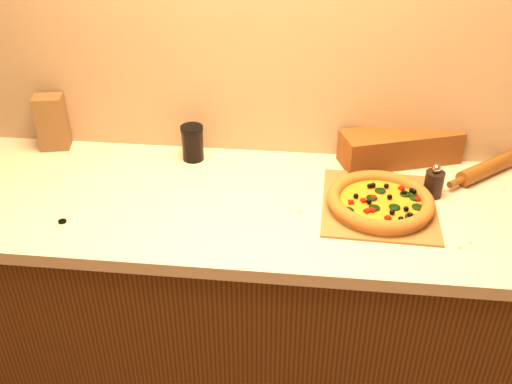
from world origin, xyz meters
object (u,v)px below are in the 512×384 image
object	(u,v)px
pizza_peel	(379,202)
pizza	(380,201)
pepper_grinder	(434,183)
dark_jar	(193,143)
rolling_pin	(488,168)

from	to	relation	value
pizza_peel	pizza	world-z (taller)	pizza
pizza	pepper_grinder	world-z (taller)	pepper_grinder
pizza	dark_jar	bearing A→B (deg)	158.11
pizza_peel	rolling_pin	world-z (taller)	rolling_pin
pizza_peel	dark_jar	world-z (taller)	dark_jar
pizza_peel	dark_jar	bearing A→B (deg)	162.79
pizza	dark_jar	world-z (taller)	dark_jar
pizza_peel	rolling_pin	distance (m)	0.42
rolling_pin	dark_jar	xyz separation A→B (m)	(-0.99, 0.00, 0.04)
dark_jar	pepper_grinder	bearing A→B (deg)	-10.91
pizza_peel	rolling_pin	xyz separation A→B (m)	(0.37, 0.21, 0.02)
pepper_grinder	dark_jar	world-z (taller)	dark_jar
pepper_grinder	pizza	bearing A→B (deg)	-150.09
pizza_peel	pizza	bearing A→B (deg)	-88.90
rolling_pin	dark_jar	bearing A→B (deg)	179.76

